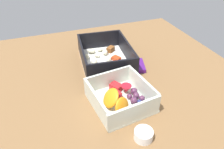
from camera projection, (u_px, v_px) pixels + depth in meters
The scene contains 5 objects.
table_surface at pixel (112, 86), 58.64cm from camera, with size 80.00×80.00×2.00cm, color brown.
pasta_container at pixel (105, 58), 65.74cm from camera, with size 21.39×16.78×6.38cm.
fruit_bowl at pixel (121, 98), 50.44cm from camera, with size 15.69×15.03×5.39cm.
candy_bar at pixel (140, 65), 64.63cm from camera, with size 7.00×2.40×1.20cm, color #51197A.
paper_cup_liner at pixel (143, 135), 42.46cm from camera, with size 3.93×3.93×2.13cm, color white.
Camera 1 is at (43.11, -15.36, 37.82)cm, focal length 33.28 mm.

